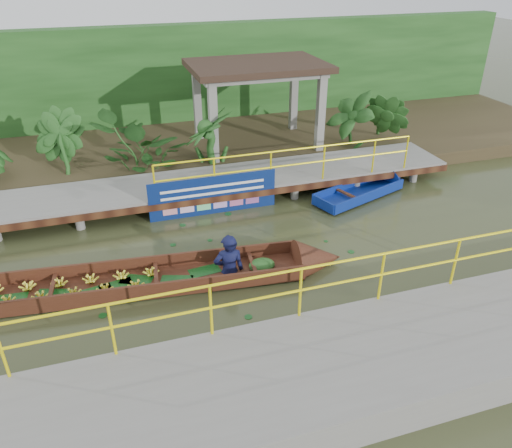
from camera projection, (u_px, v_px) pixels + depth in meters
name	position (u px, v px, depth m)	size (l,w,h in m)	color
ground	(217.00, 263.00, 11.60)	(80.00, 80.00, 0.00)	#30371B
land_strip	(167.00, 147.00, 17.74)	(30.00, 8.00, 0.45)	#342A1A
far_dock	(188.00, 186.00, 14.23)	(16.00, 2.06, 1.66)	slate
near_dock	(336.00, 372.00, 8.21)	(18.00, 2.40, 1.73)	slate
pavilion	(257.00, 75.00, 16.28)	(4.40, 3.00, 3.00)	slate
foliage_backdrop	(152.00, 81.00, 18.97)	(30.00, 0.80, 4.00)	#173D13
vendor_boat	(121.00, 278.00, 10.62)	(10.61, 2.07, 2.34)	#371A0F
moored_blue_boat	(377.00, 186.00, 15.03)	(3.48, 1.95, 0.81)	navy
blue_banner	(213.00, 195.00, 13.54)	(3.52, 0.04, 1.10)	navy
tropical_plants	(201.00, 138.00, 15.66)	(14.20, 1.20, 1.50)	#173D13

